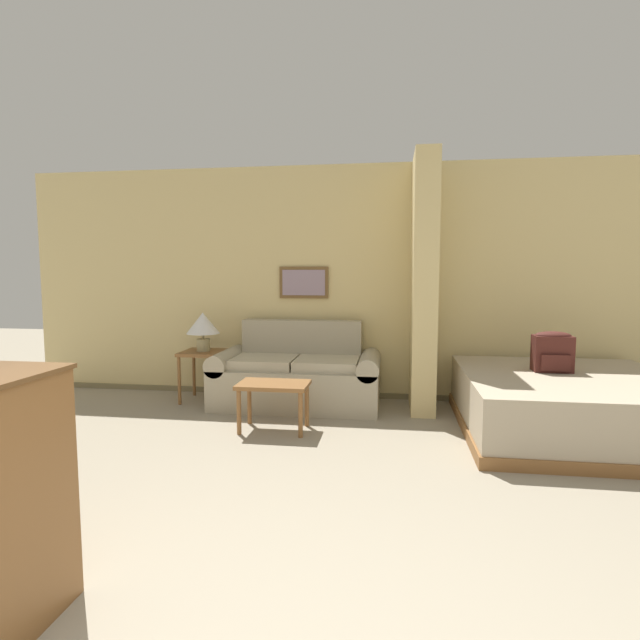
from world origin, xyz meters
TOP-DOWN VIEW (x-y plane):
  - wall_back at (-0.00, 4.44)m, footprint 7.73×0.16m
  - wall_partition_pillar at (0.72, 4.01)m, footprint 0.24×0.74m
  - couch at (-0.59, 3.96)m, footprint 1.76×0.84m
  - coffee_table at (-0.64, 3.09)m, footprint 0.63×0.40m
  - side_table at (-1.64, 4.00)m, footprint 0.46×0.46m
  - table_lamp at (-1.64, 4.00)m, footprint 0.36×0.36m
  - bed at (1.96, 3.38)m, footprint 1.84×1.93m
  - backpack at (1.85, 3.52)m, footprint 0.33×0.22m

SIDE VIEW (x-z plane):
  - bed at x=1.96m, z-range 0.01..0.53m
  - couch at x=-0.59m, z-range -0.12..0.76m
  - coffee_table at x=-0.64m, z-range 0.15..0.59m
  - side_table at x=-1.64m, z-range 0.19..0.74m
  - backpack at x=1.85m, z-range 0.53..0.89m
  - table_lamp at x=-1.64m, z-range 0.63..1.06m
  - wall_back at x=0.00m, z-range -0.01..2.59m
  - wall_partition_pillar at x=0.72m, z-range 0.00..2.60m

